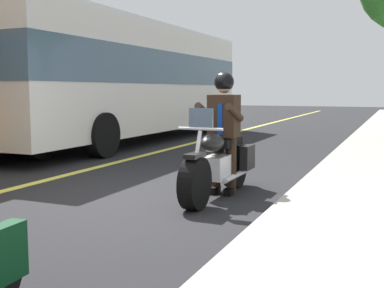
# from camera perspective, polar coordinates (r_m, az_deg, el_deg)

# --- Properties ---
(ground_plane) EXTENTS (80.00, 80.00, 0.00)m
(ground_plane) POSITION_cam_1_polar(r_m,az_deg,el_deg) (6.78, -6.82, -6.34)
(ground_plane) COLOR black
(lane_center_stripe) EXTENTS (60.00, 0.16, 0.01)m
(lane_center_stripe) POSITION_cam_1_polar(r_m,az_deg,el_deg) (7.96, -19.43, -4.74)
(lane_center_stripe) COLOR #E5DB4C
(lane_center_stripe) RESTS_ON ground_plane
(motorcycle_main) EXTENTS (2.21, 0.60, 1.26)m
(motorcycle_main) POSITION_cam_1_polar(r_m,az_deg,el_deg) (6.80, 3.16, -2.40)
(motorcycle_main) COLOR black
(motorcycle_main) RESTS_ON ground_plane
(rider_main) EXTENTS (0.62, 0.54, 1.74)m
(rider_main) POSITION_cam_1_polar(r_m,az_deg,el_deg) (6.92, 3.72, 2.61)
(rider_main) COLOR black
(rider_main) RESTS_ON ground_plane
(bus_near) EXTENTS (11.05, 2.70, 3.30)m
(bus_near) POSITION_cam_1_polar(r_m,az_deg,el_deg) (14.16, -7.37, 7.87)
(bus_near) COLOR white
(bus_near) RESTS_ON ground_plane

